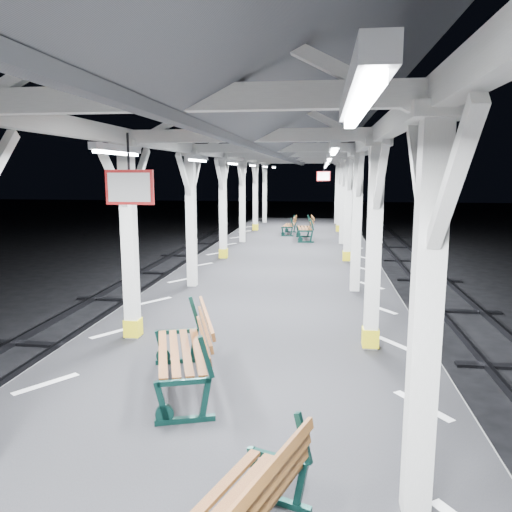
% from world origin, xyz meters
% --- Properties ---
extents(ground, '(120.00, 120.00, 0.00)m').
position_xyz_m(ground, '(0.00, 0.00, 0.00)').
color(ground, black).
rests_on(ground, ground).
extents(platform, '(6.00, 50.00, 1.00)m').
position_xyz_m(platform, '(0.00, 0.00, 0.50)').
color(platform, black).
rests_on(platform, ground).
extents(hazard_stripes_left, '(1.00, 48.00, 0.01)m').
position_xyz_m(hazard_stripes_left, '(-2.45, 0.00, 1.00)').
color(hazard_stripes_left, silver).
rests_on(hazard_stripes_left, platform).
extents(hazard_stripes_right, '(1.00, 48.00, 0.01)m').
position_xyz_m(hazard_stripes_right, '(2.45, 0.00, 1.00)').
color(hazard_stripes_right, silver).
rests_on(hazard_stripes_right, platform).
extents(canopy, '(5.40, 49.00, 4.65)m').
position_xyz_m(canopy, '(0.00, -0.02, 4.56)').
color(canopy, silver).
rests_on(canopy, platform).
extents(bench_mid, '(1.25, 2.02, 1.03)m').
position_xyz_m(bench_mid, '(-0.50, 0.13, 1.55)').
color(bench_mid, black).
rests_on(bench_mid, platform).
extents(bench_far, '(0.84, 1.88, 0.99)m').
position_xyz_m(bench_far, '(0.60, 14.99, 1.53)').
color(bench_far, black).
rests_on(bench_far, platform).
extents(bench_extra, '(0.63, 1.56, 0.83)m').
position_xyz_m(bench_extra, '(-0.19, 16.78, 1.44)').
color(bench_extra, black).
rests_on(bench_extra, platform).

